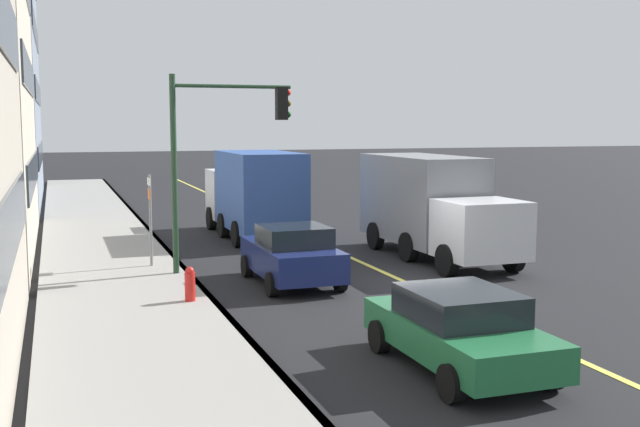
{
  "coord_description": "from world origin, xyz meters",
  "views": [
    {
      "loc": [
        -17.91,
        8.66,
        4.17
      ],
      "look_at": [
        0.37,
        2.32,
        1.9
      ],
      "focal_mm": 43.09,
      "sensor_mm": 36.0,
      "label": 1
    }
  ],
  "objects_px": {
    "truck_gray": "(432,205)",
    "traffic_light_mast": "(220,140)",
    "truck_blue": "(254,192)",
    "car_navy": "(292,255)",
    "fire_hydrant": "(190,287)",
    "street_sign_post": "(150,214)",
    "car_green": "(459,329)"
  },
  "relations": [
    {
      "from": "car_navy",
      "to": "truck_blue",
      "type": "xyz_separation_m",
      "value": [
        8.35,
        -1.13,
        0.89
      ]
    },
    {
      "from": "car_green",
      "to": "car_navy",
      "type": "height_order",
      "value": "car_navy"
    },
    {
      "from": "car_green",
      "to": "fire_hydrant",
      "type": "height_order",
      "value": "car_green"
    },
    {
      "from": "fire_hydrant",
      "to": "car_navy",
      "type": "bearing_deg",
      "value": -60.61
    },
    {
      "from": "truck_blue",
      "to": "street_sign_post",
      "type": "height_order",
      "value": "truck_blue"
    },
    {
      "from": "truck_gray",
      "to": "traffic_light_mast",
      "type": "xyz_separation_m",
      "value": [
        -0.76,
        6.83,
        2.08
      ]
    },
    {
      "from": "truck_blue",
      "to": "street_sign_post",
      "type": "relative_size",
      "value": 2.43
    },
    {
      "from": "car_green",
      "to": "street_sign_post",
      "type": "distance_m",
      "value": 11.42
    },
    {
      "from": "car_green",
      "to": "truck_gray",
      "type": "distance_m",
      "value": 11.23
    },
    {
      "from": "car_navy",
      "to": "street_sign_post",
      "type": "xyz_separation_m",
      "value": [
        3.08,
        3.24,
        0.84
      ]
    },
    {
      "from": "car_navy",
      "to": "truck_blue",
      "type": "relative_size",
      "value": 0.58
    },
    {
      "from": "truck_blue",
      "to": "car_navy",
      "type": "bearing_deg",
      "value": 172.3
    },
    {
      "from": "street_sign_post",
      "to": "fire_hydrant",
      "type": "bearing_deg",
      "value": -176.32
    },
    {
      "from": "traffic_light_mast",
      "to": "fire_hydrant",
      "type": "distance_m",
      "value": 4.94
    },
    {
      "from": "traffic_light_mast",
      "to": "car_navy",
      "type": "bearing_deg",
      "value": -139.99
    },
    {
      "from": "car_navy",
      "to": "truck_gray",
      "type": "height_order",
      "value": "truck_gray"
    },
    {
      "from": "truck_gray",
      "to": "fire_hydrant",
      "type": "distance_m",
      "value": 9.35
    },
    {
      "from": "car_navy",
      "to": "truck_gray",
      "type": "xyz_separation_m",
      "value": [
        2.52,
        -5.35,
        0.87
      ]
    },
    {
      "from": "car_green",
      "to": "truck_blue",
      "type": "distance_m",
      "value": 16.01
    },
    {
      "from": "truck_blue",
      "to": "street_sign_post",
      "type": "xyz_separation_m",
      "value": [
        -5.27,
        4.37,
        -0.05
      ]
    },
    {
      "from": "car_navy",
      "to": "street_sign_post",
      "type": "bearing_deg",
      "value": 46.46
    },
    {
      "from": "street_sign_post",
      "to": "traffic_light_mast",
      "type": "bearing_deg",
      "value": -126.82
    },
    {
      "from": "truck_blue",
      "to": "street_sign_post",
      "type": "bearing_deg",
      "value": 140.31
    },
    {
      "from": "car_green",
      "to": "truck_blue",
      "type": "xyz_separation_m",
      "value": [
        15.97,
        -0.5,
        0.96
      ]
    },
    {
      "from": "traffic_light_mast",
      "to": "fire_hydrant",
      "type": "relative_size",
      "value": 5.82
    },
    {
      "from": "car_green",
      "to": "traffic_light_mast",
      "type": "distance_m",
      "value": 10.07
    },
    {
      "from": "car_navy",
      "to": "truck_blue",
      "type": "bearing_deg",
      "value": -7.7
    },
    {
      "from": "truck_blue",
      "to": "traffic_light_mast",
      "type": "distance_m",
      "value": 7.38
    },
    {
      "from": "truck_gray",
      "to": "traffic_light_mast",
      "type": "height_order",
      "value": "traffic_light_mast"
    },
    {
      "from": "truck_gray",
      "to": "street_sign_post",
      "type": "height_order",
      "value": "truck_gray"
    },
    {
      "from": "truck_gray",
      "to": "truck_blue",
      "type": "xyz_separation_m",
      "value": [
        5.83,
        4.22,
        0.02
      ]
    },
    {
      "from": "car_green",
      "to": "fire_hydrant",
      "type": "relative_size",
      "value": 4.36
    }
  ]
}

